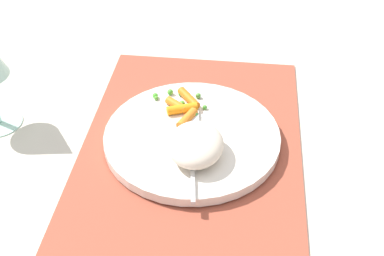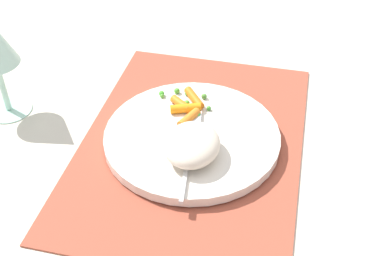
{
  "view_description": "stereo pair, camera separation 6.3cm",
  "coord_description": "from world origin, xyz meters",
  "px_view_note": "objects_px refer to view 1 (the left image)",
  "views": [
    {
      "loc": [
        -0.57,
        -0.07,
        0.51
      ],
      "look_at": [
        0.0,
        0.0,
        0.03
      ],
      "focal_mm": 46.64,
      "sensor_mm": 36.0,
      "label": 1
    },
    {
      "loc": [
        -0.56,
        -0.13,
        0.51
      ],
      "look_at": [
        0.0,
        0.0,
        0.03
      ],
      "focal_mm": 46.64,
      "sensor_mm": 36.0,
      "label": 2
    }
  ],
  "objects_px": {
    "plate": "(192,137)",
    "rice_mound": "(196,144)",
    "fork": "(192,143)",
    "carrot_portion": "(184,107)"
  },
  "relations": [
    {
      "from": "plate",
      "to": "rice_mound",
      "type": "relative_size",
      "value": 2.84
    },
    {
      "from": "plate",
      "to": "rice_mound",
      "type": "xyz_separation_m",
      "value": [
        -0.05,
        -0.01,
        0.03
      ]
    },
    {
      "from": "fork",
      "to": "plate",
      "type": "bearing_deg",
      "value": 7.16
    },
    {
      "from": "plate",
      "to": "rice_mound",
      "type": "bearing_deg",
      "value": -167.34
    },
    {
      "from": "plate",
      "to": "fork",
      "type": "xyz_separation_m",
      "value": [
        -0.03,
        -0.0,
        0.01
      ]
    },
    {
      "from": "carrot_portion",
      "to": "fork",
      "type": "xyz_separation_m",
      "value": [
        -0.08,
        -0.02,
        -0.0
      ]
    },
    {
      "from": "rice_mound",
      "to": "carrot_portion",
      "type": "height_order",
      "value": "rice_mound"
    },
    {
      "from": "rice_mound",
      "to": "carrot_portion",
      "type": "bearing_deg",
      "value": 16.42
    },
    {
      "from": "rice_mound",
      "to": "plate",
      "type": "bearing_deg",
      "value": 12.66
    },
    {
      "from": "plate",
      "to": "carrot_portion",
      "type": "bearing_deg",
      "value": 19.67
    }
  ]
}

